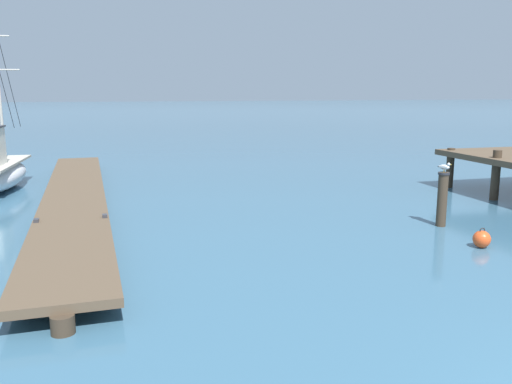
# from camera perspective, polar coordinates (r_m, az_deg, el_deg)

# --- Properties ---
(floating_dock) EXTENTS (2.04, 18.96, 0.53)m
(floating_dock) POSITION_cam_1_polar(r_m,az_deg,el_deg) (17.53, -18.88, -0.36)
(floating_dock) COLOR brown
(floating_dock) RESTS_ON ground
(mooring_piling) EXTENTS (0.30, 0.30, 1.46)m
(mooring_piling) POSITION_cam_1_polar(r_m,az_deg,el_deg) (14.99, 19.34, -0.62)
(mooring_piling) COLOR #3D3023
(mooring_piling) RESTS_ON ground
(perched_seagull) EXTENTS (0.25, 0.35, 0.27)m
(perched_seagull) POSITION_cam_1_polar(r_m,az_deg,el_deg) (14.85, 19.52, 2.57)
(perched_seagull) COLOR gold
(perched_seagull) RESTS_ON mooring_piling
(mooring_buoy) EXTENTS (0.40, 0.40, 0.48)m
(mooring_buoy) POSITION_cam_1_polar(r_m,az_deg,el_deg) (13.38, 23.05, -4.67)
(mooring_buoy) COLOR #E04C1E
(mooring_buoy) RESTS_ON ground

